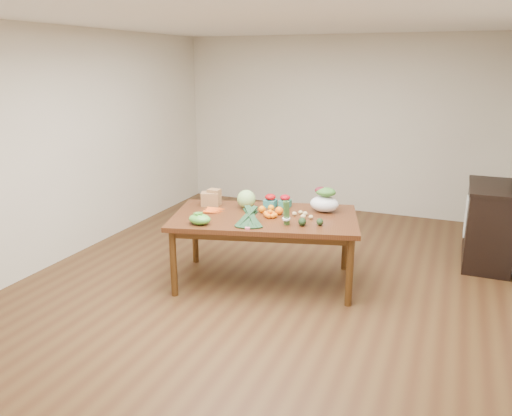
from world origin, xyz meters
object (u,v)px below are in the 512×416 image
at_px(cabinet, 489,225).
at_px(cabbage, 246,199).
at_px(paper_bag, 210,198).
at_px(asparagus_bundle, 286,213).
at_px(mandarin_cluster, 270,213).
at_px(salad_bag, 324,201).
at_px(dining_table, 265,249).
at_px(kale_bunch, 249,218).

height_order(cabinet, cabbage, cabbage).
distance_m(paper_bag, asparagus_bundle, 1.07).
xyz_separation_m(cabbage, mandarin_cluster, (0.36, -0.21, -0.06)).
distance_m(cabbage, salad_bag, 0.85).
xyz_separation_m(paper_bag, asparagus_bundle, (1.01, -0.34, 0.03)).
distance_m(dining_table, cabinet, 2.69).
height_order(kale_bunch, salad_bag, salad_bag).
height_order(dining_table, asparagus_bundle, asparagus_bundle).
distance_m(dining_table, mandarin_cluster, 0.42).
bearing_deg(paper_bag, cabbage, 8.51).
bearing_deg(kale_bunch, paper_bag, 128.58).
xyz_separation_m(dining_table, kale_bunch, (-0.02, -0.38, 0.45)).
height_order(cabbage, asparagus_bundle, asparagus_bundle).
relative_size(mandarin_cluster, salad_bag, 0.58).
bearing_deg(cabbage, mandarin_cluster, -30.58).
height_order(dining_table, cabbage, cabbage).
xyz_separation_m(dining_table, mandarin_cluster, (0.07, -0.03, 0.42)).
relative_size(cabinet, mandarin_cluster, 5.67).
distance_m(cabinet, cabbage, 2.87).
relative_size(cabinet, salad_bag, 3.31).
height_order(cabbage, kale_bunch, cabbage).
bearing_deg(asparagus_bundle, kale_bunch, -168.12).
distance_m(dining_table, paper_bag, 0.85).
xyz_separation_m(dining_table, salad_bag, (0.54, 0.38, 0.49)).
distance_m(cabinet, paper_bag, 3.26).
xyz_separation_m(paper_bag, mandarin_cluster, (0.77, -0.15, -0.05)).
bearing_deg(salad_bag, asparagus_bundle, -111.15).
relative_size(dining_table, paper_bag, 7.37).
distance_m(cabinet, mandarin_cluster, 2.66).
distance_m(mandarin_cluster, kale_bunch, 0.37).
relative_size(paper_bag, asparagus_bundle, 1.04).
relative_size(cabbage, salad_bag, 0.66).
bearing_deg(dining_table, asparagus_bundle, -49.64).
bearing_deg(cabinet, asparagus_bundle, -138.33).
bearing_deg(mandarin_cluster, dining_table, 159.49).
bearing_deg(kale_bunch, salad_bag, 38.67).
relative_size(dining_table, asparagus_bundle, 7.63).
xyz_separation_m(mandarin_cluster, asparagus_bundle, (0.24, -0.19, 0.08)).
bearing_deg(asparagus_bundle, mandarin_cluster, 127.00).
bearing_deg(asparagus_bundle, salad_bag, 53.91).
bearing_deg(cabbage, asparagus_bundle, -33.75).
bearing_deg(cabinet, salad_bag, -146.51).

